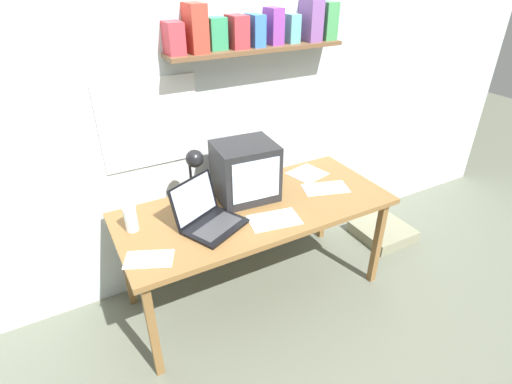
{
  "coord_description": "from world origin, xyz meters",
  "views": [
    {
      "loc": [
        -1.01,
        -1.84,
        2.02
      ],
      "look_at": [
        0.0,
        0.0,
        0.81
      ],
      "focal_mm": 28.0,
      "sensor_mm": 36.0,
      "label": 1
    }
  ],
  "objects_px": {
    "corner_desk": "(256,213)",
    "printed_handout": "(274,220)",
    "floor_cushion": "(383,231)",
    "juice_glass": "(131,220)",
    "desk_lamp": "(194,169)",
    "laptop": "(206,215)",
    "loose_paper_near_monitor": "(325,188)",
    "crt_monitor": "(246,171)",
    "open_notebook": "(307,174)",
    "loose_paper_near_laptop": "(149,259)"
  },
  "relations": [
    {
      "from": "loose_paper_near_laptop",
      "to": "floor_cushion",
      "type": "relative_size",
      "value": 0.67
    },
    {
      "from": "crt_monitor",
      "to": "juice_glass",
      "type": "distance_m",
      "value": 0.75
    },
    {
      "from": "laptop",
      "to": "loose_paper_near_monitor",
      "type": "bearing_deg",
      "value": -25.44
    },
    {
      "from": "corner_desk",
      "to": "loose_paper_near_monitor",
      "type": "distance_m",
      "value": 0.52
    },
    {
      "from": "loose_paper_near_laptop",
      "to": "floor_cushion",
      "type": "xyz_separation_m",
      "value": [
        1.98,
        0.24,
        -0.66
      ]
    },
    {
      "from": "laptop",
      "to": "corner_desk",
      "type": "bearing_deg",
      "value": -19.85
    },
    {
      "from": "laptop",
      "to": "desk_lamp",
      "type": "distance_m",
      "value": 0.28
    },
    {
      "from": "desk_lamp",
      "to": "floor_cushion",
      "type": "distance_m",
      "value": 1.82
    },
    {
      "from": "loose_paper_near_laptop",
      "to": "floor_cushion",
      "type": "bearing_deg",
      "value": 6.95
    },
    {
      "from": "crt_monitor",
      "to": "loose_paper_near_monitor",
      "type": "distance_m",
      "value": 0.57
    },
    {
      "from": "desk_lamp",
      "to": "loose_paper_near_laptop",
      "type": "bearing_deg",
      "value": -150.2
    },
    {
      "from": "juice_glass",
      "to": "desk_lamp",
      "type": "bearing_deg",
      "value": 7.67
    },
    {
      "from": "juice_glass",
      "to": "open_notebook",
      "type": "distance_m",
      "value": 1.27
    },
    {
      "from": "desk_lamp",
      "to": "printed_handout",
      "type": "bearing_deg",
      "value": -58.11
    },
    {
      "from": "crt_monitor",
      "to": "printed_handout",
      "type": "distance_m",
      "value": 0.37
    },
    {
      "from": "open_notebook",
      "to": "desk_lamp",
      "type": "bearing_deg",
      "value": -177.69
    },
    {
      "from": "open_notebook",
      "to": "printed_handout",
      "type": "xyz_separation_m",
      "value": [
        -0.51,
        -0.39,
        0.0
      ]
    },
    {
      "from": "laptop",
      "to": "juice_glass",
      "type": "xyz_separation_m",
      "value": [
        -0.39,
        0.15,
        -0.0
      ]
    },
    {
      "from": "loose_paper_near_monitor",
      "to": "juice_glass",
      "type": "bearing_deg",
      "value": 173.39
    },
    {
      "from": "desk_lamp",
      "to": "laptop",
      "type": "bearing_deg",
      "value": -108.01
    },
    {
      "from": "corner_desk",
      "to": "open_notebook",
      "type": "bearing_deg",
      "value": 20.98
    },
    {
      "from": "crt_monitor",
      "to": "loose_paper_near_laptop",
      "type": "height_order",
      "value": "crt_monitor"
    },
    {
      "from": "loose_paper_near_monitor",
      "to": "floor_cushion",
      "type": "distance_m",
      "value": 0.99
    },
    {
      "from": "open_notebook",
      "to": "printed_handout",
      "type": "distance_m",
      "value": 0.64
    },
    {
      "from": "crt_monitor",
      "to": "laptop",
      "type": "height_order",
      "value": "crt_monitor"
    },
    {
      "from": "floor_cushion",
      "to": "loose_paper_near_monitor",
      "type": "bearing_deg",
      "value": -173.5
    },
    {
      "from": "corner_desk",
      "to": "loose_paper_near_laptop",
      "type": "relative_size",
      "value": 6.08
    },
    {
      "from": "crt_monitor",
      "to": "floor_cushion",
      "type": "xyz_separation_m",
      "value": [
        1.25,
        -0.09,
        -0.84
      ]
    },
    {
      "from": "floor_cushion",
      "to": "printed_handout",
      "type": "bearing_deg",
      "value": -168.87
    },
    {
      "from": "loose_paper_near_monitor",
      "to": "floor_cushion",
      "type": "height_order",
      "value": "loose_paper_near_monitor"
    },
    {
      "from": "juice_glass",
      "to": "floor_cushion",
      "type": "relative_size",
      "value": 0.34
    },
    {
      "from": "open_notebook",
      "to": "floor_cushion",
      "type": "height_order",
      "value": "open_notebook"
    },
    {
      "from": "corner_desk",
      "to": "laptop",
      "type": "distance_m",
      "value": 0.37
    },
    {
      "from": "open_notebook",
      "to": "corner_desk",
      "type": "bearing_deg",
      "value": -159.02
    },
    {
      "from": "corner_desk",
      "to": "printed_handout",
      "type": "xyz_separation_m",
      "value": [
        0.02,
        -0.19,
        0.06
      ]
    },
    {
      "from": "floor_cushion",
      "to": "juice_glass",
      "type": "bearing_deg",
      "value": 178.25
    },
    {
      "from": "corner_desk",
      "to": "desk_lamp",
      "type": "relative_size",
      "value": 4.42
    },
    {
      "from": "crt_monitor",
      "to": "loose_paper_near_laptop",
      "type": "relative_size",
      "value": 1.4
    },
    {
      "from": "loose_paper_near_monitor",
      "to": "loose_paper_near_laptop",
      "type": "distance_m",
      "value": 1.25
    },
    {
      "from": "corner_desk",
      "to": "loose_paper_near_monitor",
      "type": "bearing_deg",
      "value": -3.49
    },
    {
      "from": "desk_lamp",
      "to": "printed_handout",
      "type": "relative_size",
      "value": 1.19
    },
    {
      "from": "crt_monitor",
      "to": "printed_handout",
      "type": "bearing_deg",
      "value": -82.78
    },
    {
      "from": "corner_desk",
      "to": "crt_monitor",
      "type": "xyz_separation_m",
      "value": [
        0.0,
        0.14,
        0.24
      ]
    },
    {
      "from": "corner_desk",
      "to": "floor_cushion",
      "type": "distance_m",
      "value": 1.39
    },
    {
      "from": "laptop",
      "to": "floor_cushion",
      "type": "relative_size",
      "value": 1.02
    },
    {
      "from": "juice_glass",
      "to": "printed_handout",
      "type": "relative_size",
      "value": 0.45
    },
    {
      "from": "loose_paper_near_monitor",
      "to": "floor_cushion",
      "type": "bearing_deg",
      "value": 6.5
    },
    {
      "from": "loose_paper_near_monitor",
      "to": "loose_paper_near_laptop",
      "type": "bearing_deg",
      "value": -172.78
    },
    {
      "from": "corner_desk",
      "to": "floor_cushion",
      "type": "bearing_deg",
      "value": 2.41
    },
    {
      "from": "juice_glass",
      "to": "open_notebook",
      "type": "height_order",
      "value": "juice_glass"
    }
  ]
}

